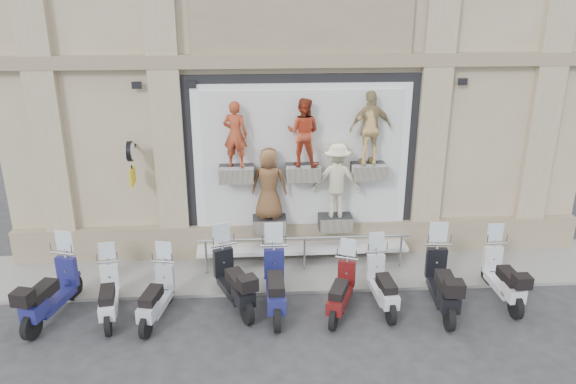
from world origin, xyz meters
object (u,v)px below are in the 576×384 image
scooter_a (50,282)px  scooter_b (108,286)px  scooter_e (275,274)px  scooter_g (383,276)px  guard_rail (304,255)px  clock_sign_bracket (131,157)px  scooter_i (504,268)px  scooter_d (233,271)px  scooter_h (443,273)px  scooter_c (156,287)px  scooter_f (341,282)px

scooter_a → scooter_b: (1.15, -0.05, -0.11)m
scooter_e → scooter_g: (2.25, -0.01, -0.12)m
guard_rail → clock_sign_bracket: size_ratio=4.96×
scooter_i → scooter_d: bearing=177.8°
guard_rail → scooter_d: bearing=-140.3°
scooter_a → guard_rail: bearing=31.4°
scooter_h → scooter_d: bearing=179.9°
scooter_h → scooter_a: bearing=-176.1°
guard_rail → scooter_c: (-3.17, -1.76, 0.27)m
clock_sign_bracket → scooter_f: (4.49, -2.24, -2.09)m
scooter_b → scooter_h: (6.87, -0.14, 0.13)m
scooter_b → scooter_i: size_ratio=0.93×
guard_rail → scooter_g: scooter_g is taller
scooter_a → scooter_g: 6.80m
scooter_a → scooter_c: 2.14m
scooter_f → scooter_h: scooter_h is taller
scooter_b → scooter_d: bearing=-2.8°
scooter_b → scooter_c: scooter_c is taller
scooter_c → scooter_g: size_ratio=1.00×
scooter_a → scooter_i: (9.44, 0.06, -0.06)m
scooter_g → clock_sign_bracket: bearing=155.5°
scooter_b → scooter_d: scooter_d is taller
guard_rail → scooter_d: (-1.63, -1.36, 0.36)m
scooter_a → scooter_i: size_ratio=1.07×
clock_sign_bracket → scooter_b: size_ratio=0.58×
clock_sign_bracket → scooter_a: size_ratio=0.50×
scooter_a → scooter_g: (6.80, -0.02, -0.10)m
scooter_g → guard_rail: bearing=129.5°
clock_sign_bracket → scooter_e: size_ratio=0.49×
clock_sign_bracket → scooter_c: (0.73, -2.23, -2.07)m
scooter_a → scooter_h: scooter_h is taller
scooter_h → scooter_c: bearing=-174.7°
guard_rail → scooter_f: (0.59, -1.78, 0.25)m
scooter_c → guard_rail: bearing=40.5°
scooter_d → scooter_e: bearing=-36.8°
scooter_c → scooter_f: scooter_c is taller
scooter_d → scooter_e: 0.90m
scooter_a → scooter_c: scooter_a is taller
scooter_i → guard_rail: bearing=159.2°
scooter_g → scooter_a: bearing=176.3°
scooter_h → scooter_i: (1.42, 0.25, -0.08)m
scooter_a → scooter_c: bearing=9.8°
clock_sign_bracket → scooter_b: 2.97m
scooter_f → scooter_e: bearing=-166.7°
guard_rail → scooter_e: bearing=-115.6°
scooter_a → scooter_e: size_ratio=0.98×
scooter_h → scooter_b: bearing=-175.8°
scooter_e → scooter_d: bearing=165.3°
clock_sign_bracket → scooter_e: (3.14, -2.06, -1.95)m
scooter_c → scooter_g: scooter_c is taller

